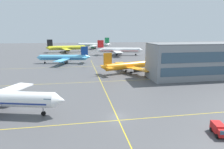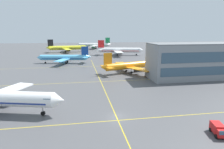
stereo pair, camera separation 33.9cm
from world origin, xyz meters
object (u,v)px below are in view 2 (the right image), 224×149
Objects in this scene: airliner_second_row at (131,65)px; airliner_distant_taxiway at (94,45)px; airliner_third_row at (64,58)px; airliner_far_left_stand at (119,50)px; service_truck_red_van at (218,129)px; airliner_far_right_stand at (67,48)px.

airliner_distant_taxiway is (-6.85, 135.09, 0.74)m from airliner_second_row.
airliner_far_left_stand is at bearing 39.40° from airliner_third_row.
airliner_third_row is 0.86× the size of airliner_far_left_stand.
airliner_third_row is 0.85× the size of airliner_distant_taxiway.
airliner_third_row is at bearing 110.82° from service_truck_red_van.
service_truck_red_van is at bearing -76.82° from airliner_far_right_stand.
airliner_second_row is at bearing 91.53° from service_truck_red_van.
airliner_second_row is 0.81× the size of airliner_distant_taxiway.
airliner_second_row is at bearing -70.34° from airliner_far_right_stand.
airliner_far_right_stand is (-1.88, 66.21, 0.55)m from airliner_third_row.
airliner_second_row is at bearing -44.95° from airliner_third_row.
airliner_second_row is 59.45m from service_truck_red_van.
airliner_second_row is 0.95× the size of airliner_third_row.
airliner_far_right_stand reaches higher than airliner_third_row.
airliner_far_right_stand reaches higher than service_truck_red_van.
airliner_far_left_stand is (8.44, 68.51, 0.74)m from airliner_second_row.
airliner_far_right_stand is 8.81× the size of service_truck_red_van.
airliner_second_row is 0.81× the size of airliner_far_left_stand.
airliner_far_right_stand is 0.98× the size of airliner_distant_taxiway.
service_truck_red_van is at bearing -93.06° from airliner_far_left_stand.
service_truck_red_van is at bearing -69.18° from airliner_third_row.
airliner_second_row is 0.82× the size of airliner_far_right_stand.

